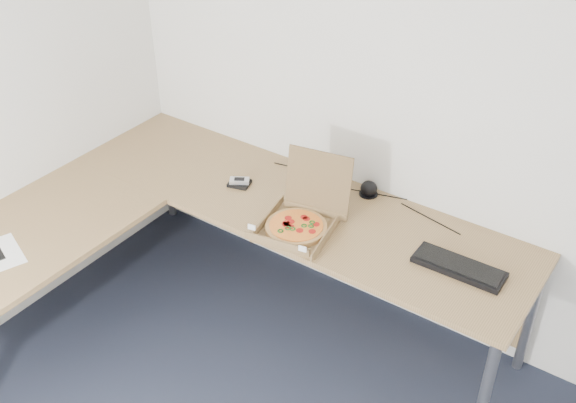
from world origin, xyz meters
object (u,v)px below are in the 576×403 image
Objects in this scene: keyboard at (459,267)px; wallet at (239,183)px; pizza_box at (299,222)px; desk at (190,226)px; drinking_glass at (341,195)px.

wallet is at bearing 179.77° from keyboard.
desk is at bearing -162.83° from pizza_box.
pizza_box is (0.47, 0.25, 0.07)m from desk.
drinking_glass is (0.05, 0.30, 0.02)m from pizza_box.
pizza_box reaches higher than desk.
pizza_box is 0.30m from drinking_glass.
pizza_box reaches higher than keyboard.
drinking_glass is 0.55m from wallet.
pizza_box is 0.50m from wallet.
drinking_glass reaches higher than wallet.
wallet is (-0.00, 0.40, 0.04)m from desk.
keyboard is (0.70, -0.14, -0.04)m from drinking_glass.
pizza_box reaches higher than drinking_glass.
drinking_glass reaches higher than desk.
desk is at bearing -133.98° from drinking_glass.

